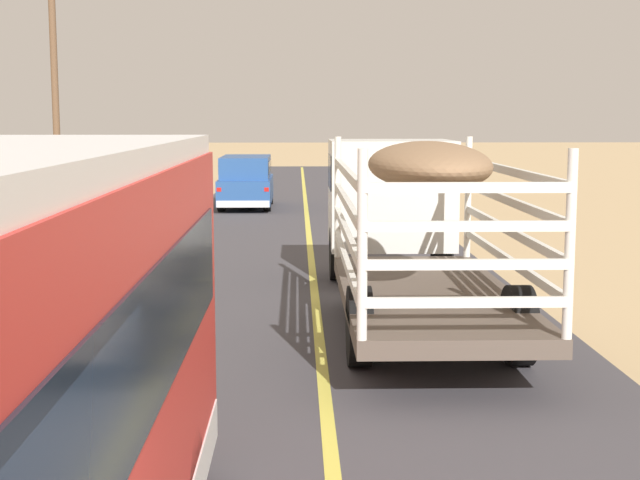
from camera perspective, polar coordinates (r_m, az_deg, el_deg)
livestock_truck at (r=16.84m, az=5.15°, el=2.19°), size 2.53×9.70×3.02m
car_far at (r=34.26m, az=-4.62°, el=3.79°), size 1.90×4.62×1.93m
power_pole_mid at (r=33.24m, az=-16.20°, el=9.53°), size 2.20×0.24×8.69m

